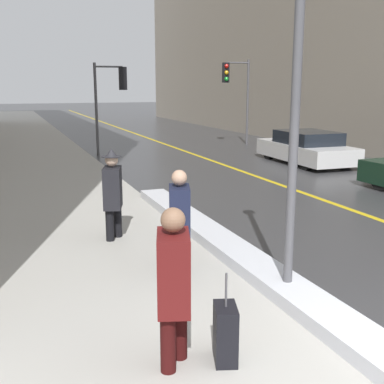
% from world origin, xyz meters
% --- Properties ---
extents(sidewalk_slab, '(4.00, 80.00, 0.01)m').
position_xyz_m(sidewalk_slab, '(-2.00, 15.00, 0.01)').
color(sidewalk_slab, '#B2AFA8').
rests_on(sidewalk_slab, ground).
extents(road_centre_stripe, '(0.16, 80.00, 0.00)m').
position_xyz_m(road_centre_stripe, '(4.00, 15.00, 0.00)').
color(road_centre_stripe, gold).
rests_on(road_centre_stripe, ground).
extents(snow_bank_curb, '(0.59, 8.55, 0.19)m').
position_xyz_m(snow_bank_curb, '(0.18, 3.99, 0.10)').
color(snow_bank_curb, silver).
rests_on(snow_bank_curb, ground).
extents(lamp_post, '(0.28, 0.28, 4.74)m').
position_xyz_m(lamp_post, '(0.20, 2.03, 2.85)').
color(lamp_post, '#515156').
rests_on(lamp_post, ground).
extents(traffic_light_near, '(1.31, 0.32, 3.63)m').
position_xyz_m(traffic_light_near, '(0.99, 16.32, 2.62)').
color(traffic_light_near, '#515156').
rests_on(traffic_light_near, ground).
extents(traffic_light_far, '(1.31, 0.34, 3.94)m').
position_xyz_m(traffic_light_far, '(6.98, 17.56, 2.85)').
color(traffic_light_far, '#515156').
rests_on(traffic_light_far, ground).
extents(pedestrian_nearside, '(0.46, 0.60, 1.62)m').
position_xyz_m(pedestrian_nearside, '(-1.75, 1.00, 0.90)').
color(pedestrian_nearside, '#340C0C').
rests_on(pedestrian_nearside, ground).
extents(pedestrian_in_glasses, '(0.44, 0.57, 1.56)m').
position_xyz_m(pedestrian_in_glasses, '(-0.87, 3.29, 0.86)').
color(pedestrian_in_glasses, black).
rests_on(pedestrian_in_glasses, ground).
extents(pedestrian_in_fedora, '(0.44, 0.58, 1.66)m').
position_xyz_m(pedestrian_in_fedora, '(-1.44, 5.23, 0.91)').
color(pedestrian_in_fedora, black).
rests_on(pedestrian_in_fedora, ground).
extents(parked_car_white, '(1.93, 4.24, 1.16)m').
position_xyz_m(parked_car_white, '(6.93, 11.51, 0.55)').
color(parked_car_white, silver).
rests_on(parked_car_white, ground).
extents(rolling_suitcase, '(0.32, 0.41, 0.95)m').
position_xyz_m(rolling_suitcase, '(-1.25, 0.88, 0.30)').
color(rolling_suitcase, black).
rests_on(rolling_suitcase, ground).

